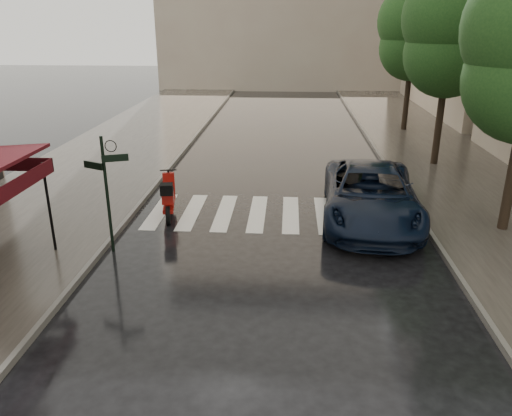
# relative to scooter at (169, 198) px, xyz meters

# --- Properties ---
(ground) EXTENTS (120.00, 120.00, 0.00)m
(ground) POSITION_rel_scooter_xyz_m (0.28, -5.59, -0.61)
(ground) COLOR black
(ground) RESTS_ON ground
(sidewalk_near) EXTENTS (6.00, 60.00, 0.12)m
(sidewalk_near) POSITION_rel_scooter_xyz_m (-4.22, 6.41, -0.55)
(sidewalk_near) COLOR #38332D
(sidewalk_near) RESTS_ON ground
(sidewalk_far) EXTENTS (5.50, 60.00, 0.12)m
(sidewalk_far) POSITION_rel_scooter_xyz_m (10.53, 6.41, -0.55)
(sidewalk_far) COLOR #38332D
(sidewalk_far) RESTS_ON ground
(curb_near) EXTENTS (0.12, 60.00, 0.16)m
(curb_near) POSITION_rel_scooter_xyz_m (-1.17, 6.41, -0.53)
(curb_near) COLOR #595651
(curb_near) RESTS_ON ground
(curb_far) EXTENTS (0.12, 60.00, 0.16)m
(curb_far) POSITION_rel_scooter_xyz_m (7.73, 6.41, -0.53)
(curb_far) COLOR #595651
(curb_far) RESTS_ON ground
(crosswalk) EXTENTS (7.85, 3.20, 0.01)m
(crosswalk) POSITION_rel_scooter_xyz_m (3.26, 0.41, -0.60)
(crosswalk) COLOR silver
(crosswalk) RESTS_ON ground
(signpost) EXTENTS (1.17, 0.29, 3.10)m
(signpost) POSITION_rel_scooter_xyz_m (-0.91, -2.59, 1.23)
(signpost) COLOR black
(signpost) RESTS_ON ground
(tree_mid) EXTENTS (3.80, 3.80, 8.34)m
(tree_mid) POSITION_rel_scooter_xyz_m (9.78, 6.41, 4.99)
(tree_mid) COLOR black
(tree_mid) RESTS_ON sidewalk_far
(tree_far) EXTENTS (3.80, 3.80, 8.16)m
(tree_far) POSITION_rel_scooter_xyz_m (9.98, 13.41, 4.85)
(tree_far) COLOR black
(tree_far) RESTS_ON sidewalk_far
(scooter) EXTENTS (0.72, 1.97, 1.30)m
(scooter) POSITION_rel_scooter_xyz_m (0.00, 0.00, 0.00)
(scooter) COLOR black
(scooter) RESTS_ON ground
(parked_car) EXTENTS (3.19, 6.15, 1.66)m
(parked_car) POSITION_rel_scooter_xyz_m (6.16, 0.05, 0.22)
(parked_car) COLOR black
(parked_car) RESTS_ON ground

